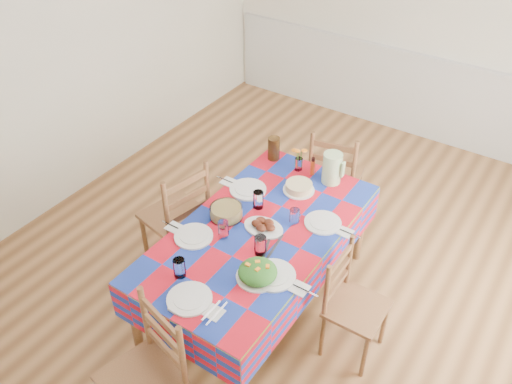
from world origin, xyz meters
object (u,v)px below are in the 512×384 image
(meat_platter, at_px, (264,226))
(chair_far, at_px, (334,177))
(chair_near, at_px, (147,376))
(chair_right, at_px, (352,306))
(green_pitcher, at_px, (332,168))
(tea_pitcher, at_px, (274,148))
(dining_table, at_px, (258,239))
(chair_left, at_px, (178,218))

(meat_platter, height_order, chair_far, chair_far)
(chair_near, relative_size, chair_right, 1.12)
(green_pitcher, height_order, tea_pitcher, green_pitcher)
(meat_platter, distance_m, tea_pitcher, 0.86)
(tea_pitcher, bearing_deg, green_pitcher, -2.41)
(tea_pitcher, relative_size, chair_far, 0.20)
(meat_platter, relative_size, green_pitcher, 1.16)
(dining_table, bearing_deg, chair_left, -179.26)
(tea_pitcher, distance_m, chair_right, 1.42)
(chair_far, xyz_separation_m, chair_right, (0.72, -1.15, -0.05))
(green_pitcher, relative_size, tea_pitcher, 1.29)
(green_pitcher, distance_m, chair_right, 1.05)
(chair_right, bearing_deg, chair_left, 90.05)
(chair_left, distance_m, chair_right, 1.46)
(green_pitcher, distance_m, chair_near, 1.96)
(dining_table, bearing_deg, chair_right, -0.02)
(tea_pitcher, relative_size, chair_left, 0.19)
(meat_platter, relative_size, tea_pitcher, 1.50)
(chair_near, height_order, chair_far, chair_near)
(dining_table, distance_m, chair_right, 0.76)
(chair_near, xyz_separation_m, chair_left, (-0.74, 1.14, 0.02))
(tea_pitcher, relative_size, chair_right, 0.23)
(tea_pitcher, bearing_deg, chair_right, -35.47)
(meat_platter, height_order, tea_pitcher, tea_pitcher)
(chair_near, bearing_deg, green_pitcher, 100.36)
(dining_table, relative_size, green_pitcher, 7.43)
(chair_left, xyz_separation_m, chair_right, (1.46, 0.01, -0.07))
(green_pitcher, xyz_separation_m, chair_far, (-0.14, 0.38, -0.37))
(green_pitcher, bearing_deg, chair_far, 110.22)
(dining_table, height_order, green_pitcher, green_pitcher)
(tea_pitcher, bearing_deg, chair_near, -78.70)
(dining_table, distance_m, chair_far, 1.17)
(dining_table, height_order, chair_left, chair_left)
(chair_right, bearing_deg, meat_platter, 86.91)
(tea_pitcher, bearing_deg, dining_table, -64.49)
(dining_table, relative_size, chair_near, 1.93)
(chair_right, bearing_deg, green_pitcher, 36.87)
(chair_near, distance_m, chair_right, 1.36)
(dining_table, bearing_deg, tea_pitcher, 115.51)
(dining_table, xyz_separation_m, green_pitcher, (0.15, 0.77, 0.20))
(chair_near, relative_size, chair_left, 0.96)
(chair_near, distance_m, chair_left, 1.36)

